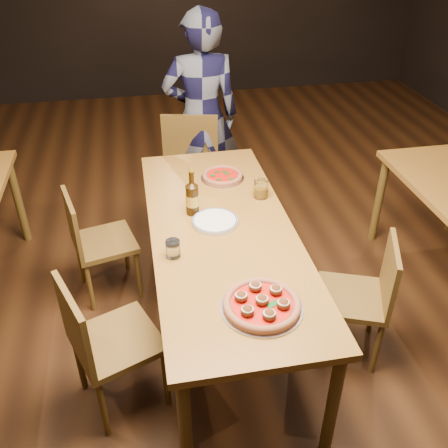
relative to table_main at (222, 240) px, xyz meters
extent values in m
plane|color=black|center=(0.00, 0.00, -0.68)|extent=(9.00, 9.00, 0.00)
cube|color=brown|center=(0.00, 0.00, 0.05)|extent=(0.80, 2.00, 0.04)
cylinder|color=brown|center=(-0.34, -0.94, -0.32)|extent=(0.06, 0.06, 0.71)
cylinder|color=brown|center=(-0.34, 0.94, -0.32)|extent=(0.06, 0.06, 0.71)
cylinder|color=brown|center=(0.34, -0.94, -0.32)|extent=(0.06, 0.06, 0.71)
cylinder|color=brown|center=(0.34, 0.94, -0.32)|extent=(0.06, 0.06, 0.71)
cylinder|color=brown|center=(-1.36, 1.24, -0.32)|extent=(0.06, 0.06, 0.71)
cylinder|color=brown|center=(1.36, 0.74, -0.32)|extent=(0.06, 0.06, 0.71)
cylinder|color=#B7B7BF|center=(0.06, -0.66, 0.07)|extent=(0.38, 0.38, 0.01)
cylinder|color=#A86B46|center=(0.06, -0.66, 0.09)|extent=(0.35, 0.35, 0.02)
torus|color=#A86B46|center=(0.06, -0.66, 0.10)|extent=(0.36, 0.36, 0.04)
cylinder|color=red|center=(0.06, -0.66, 0.10)|extent=(0.28, 0.28, 0.00)
cylinder|color=#B7B7BF|center=(0.11, 0.59, 0.07)|extent=(0.28, 0.28, 0.01)
cylinder|color=#A86B46|center=(0.11, 0.59, 0.09)|extent=(0.26, 0.26, 0.02)
torus|color=#A86B46|center=(0.11, 0.59, 0.09)|extent=(0.27, 0.27, 0.03)
cylinder|color=red|center=(0.11, 0.59, 0.10)|extent=(0.20, 0.20, 0.00)
cylinder|color=white|center=(-0.03, 0.07, 0.08)|extent=(0.26, 0.26, 0.02)
cylinder|color=black|center=(-0.14, 0.20, 0.16)|extent=(0.08, 0.08, 0.18)
cylinder|color=black|center=(-0.14, 0.20, 0.30)|extent=(0.03, 0.03, 0.09)
cylinder|color=gold|center=(-0.14, 0.20, 0.16)|extent=(0.08, 0.08, 0.07)
cylinder|color=white|center=(-0.29, -0.19, 0.12)|extent=(0.08, 0.08, 0.09)
cylinder|color=#A57212|center=(0.30, 0.31, 0.13)|extent=(0.09, 0.09, 0.11)
imported|color=black|center=(0.10, 1.46, 0.16)|extent=(0.62, 0.41, 1.67)
camera|label=1|loc=(-0.42, -2.27, 1.64)|focal=40.00mm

